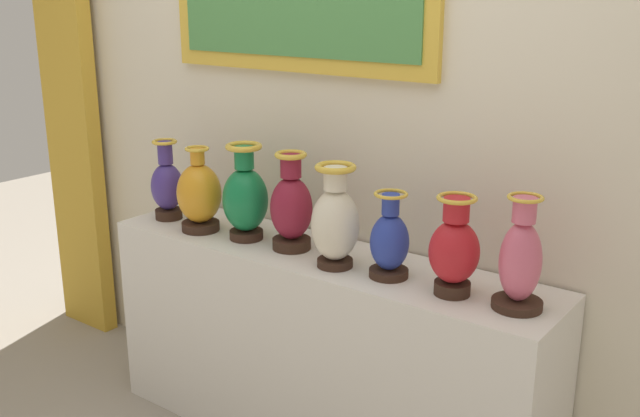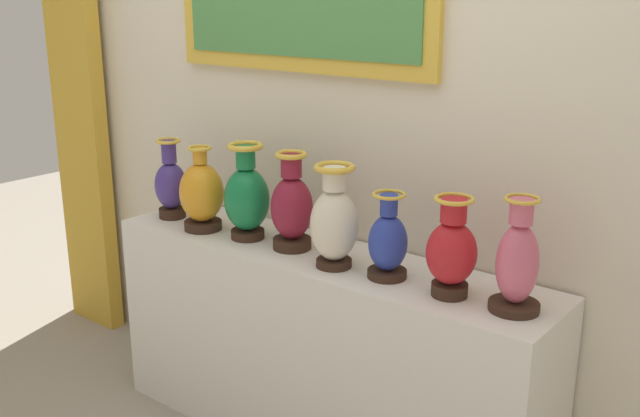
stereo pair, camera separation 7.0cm
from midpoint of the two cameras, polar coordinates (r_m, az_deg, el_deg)
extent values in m
cube|color=silver|center=(2.91, -0.70, -11.05)|extent=(1.84, 0.41, 0.81)
cube|color=beige|center=(2.80, 2.61, 11.36)|extent=(3.87, 0.10, 3.00)
cube|color=gold|center=(3.95, -19.55, 10.42)|extent=(0.35, 0.08, 2.79)
cylinder|color=#382319|center=(3.23, -12.25, -0.40)|extent=(0.11, 0.11, 0.04)
ellipsoid|color=#3F2D7F|center=(3.20, -12.38, 1.67)|extent=(0.14, 0.14, 0.20)
cylinder|color=#3F2D7F|center=(3.16, -12.54, 4.24)|extent=(0.06, 0.06, 0.09)
torus|color=gold|center=(3.15, -12.60, 5.07)|extent=(0.11, 0.11, 0.01)
cylinder|color=#382319|center=(3.05, -9.88, -1.35)|extent=(0.15, 0.15, 0.04)
ellipsoid|color=orange|center=(3.01, -10.01, 1.16)|extent=(0.18, 0.18, 0.24)
cylinder|color=orange|center=(2.97, -10.16, 3.99)|extent=(0.06, 0.06, 0.06)
torus|color=gold|center=(2.96, -10.19, 4.58)|extent=(0.10, 0.10, 0.01)
cylinder|color=#382319|center=(2.92, -6.41, -2.01)|extent=(0.13, 0.13, 0.03)
ellipsoid|color=#14723D|center=(2.88, -6.50, 0.67)|extent=(0.18, 0.18, 0.25)
cylinder|color=#14723D|center=(2.84, -6.61, 3.94)|extent=(0.08, 0.08, 0.09)
torus|color=gold|center=(2.83, -6.64, 4.79)|extent=(0.14, 0.14, 0.02)
cylinder|color=#382319|center=(2.79, -2.93, -2.72)|extent=(0.15, 0.15, 0.04)
ellipsoid|color=maroon|center=(2.75, -2.97, 0.02)|extent=(0.16, 0.16, 0.24)
cylinder|color=maroon|center=(2.71, -3.02, 3.30)|extent=(0.08, 0.08, 0.08)
torus|color=gold|center=(2.70, -3.03, 4.18)|extent=(0.12, 0.12, 0.02)
cylinder|color=#382319|center=(2.62, 0.40, -4.22)|extent=(0.13, 0.13, 0.03)
ellipsoid|color=beige|center=(2.57, 0.40, -1.28)|extent=(0.17, 0.17, 0.26)
cylinder|color=beige|center=(2.52, 0.41, 2.33)|extent=(0.08, 0.08, 0.08)
torus|color=gold|center=(2.51, 0.41, 3.21)|extent=(0.14, 0.14, 0.02)
cylinder|color=#382319|center=(2.53, 4.55, -4.99)|extent=(0.14, 0.14, 0.03)
ellipsoid|color=#263899|center=(2.49, 4.61, -2.62)|extent=(0.13, 0.13, 0.19)
cylinder|color=#263899|center=(2.45, 4.68, 0.32)|extent=(0.06, 0.06, 0.07)
torus|color=gold|center=(2.44, 4.70, 1.12)|extent=(0.11, 0.11, 0.01)
cylinder|color=#382319|center=(2.41, 9.38, -6.10)|extent=(0.12, 0.12, 0.04)
ellipsoid|color=red|center=(2.37, 9.52, -3.33)|extent=(0.16, 0.16, 0.21)
cylinder|color=red|center=(2.33, 9.69, -0.09)|extent=(0.08, 0.08, 0.07)
torus|color=gold|center=(2.32, 9.73, 0.80)|extent=(0.13, 0.13, 0.01)
cylinder|color=#382319|center=(2.36, 14.18, -7.20)|extent=(0.16, 0.16, 0.03)
ellipsoid|color=#CC5972|center=(2.31, 14.43, -4.02)|extent=(0.13, 0.13, 0.25)
cylinder|color=#CC5972|center=(2.25, 14.72, -0.11)|extent=(0.07, 0.07, 0.08)
torus|color=gold|center=(2.24, 14.80, 0.83)|extent=(0.11, 0.11, 0.01)
camera|label=1|loc=(0.04, -90.75, -0.22)|focal=41.28mm
camera|label=2|loc=(0.04, 89.25, 0.22)|focal=41.28mm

